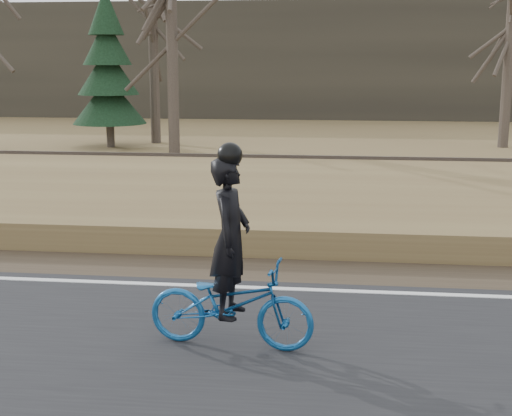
# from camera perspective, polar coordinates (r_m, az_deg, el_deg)

# --- Properties ---
(ground) EXTENTS (120.00, 120.00, 0.00)m
(ground) POSITION_cam_1_polar(r_m,az_deg,el_deg) (9.43, 8.67, -7.39)
(ground) COLOR olive
(ground) RESTS_ON ground
(road) EXTENTS (120.00, 6.00, 0.06)m
(road) POSITION_cam_1_polar(r_m,az_deg,el_deg) (7.11, 9.33, -13.79)
(road) COLOR black
(road) RESTS_ON ground
(edge_line) EXTENTS (120.00, 0.12, 0.01)m
(edge_line) POSITION_cam_1_polar(r_m,az_deg,el_deg) (9.60, 8.65, -6.64)
(edge_line) COLOR silver
(edge_line) RESTS_ON road
(shoulder) EXTENTS (120.00, 1.60, 0.04)m
(shoulder) POSITION_cam_1_polar(r_m,az_deg,el_deg) (10.57, 8.47, -5.16)
(shoulder) COLOR #473A2B
(shoulder) RESTS_ON ground
(embankment) EXTENTS (120.00, 5.00, 0.44)m
(embankment) POSITION_cam_1_polar(r_m,az_deg,el_deg) (13.42, 8.14, -0.61)
(embankment) COLOR olive
(embankment) RESTS_ON ground
(ballast) EXTENTS (120.00, 3.00, 0.45)m
(ballast) POSITION_cam_1_polar(r_m,az_deg,el_deg) (17.15, 7.86, 2.12)
(ballast) COLOR slate
(ballast) RESTS_ON ground
(railroad) EXTENTS (120.00, 2.40, 0.29)m
(railroad) POSITION_cam_1_polar(r_m,az_deg,el_deg) (17.10, 7.89, 3.13)
(railroad) COLOR black
(railroad) RESTS_ON ballast
(treeline_backdrop) EXTENTS (120.00, 4.00, 6.00)m
(treeline_backdrop) POSITION_cam_1_polar(r_m,az_deg,el_deg) (38.91, 7.40, 11.61)
(treeline_backdrop) COLOR #383328
(treeline_backdrop) RESTS_ON ground
(cyclist) EXTENTS (1.85, 0.81, 2.20)m
(cyclist) POSITION_cam_1_polar(r_m,az_deg,el_deg) (7.58, -2.02, -6.07)
(cyclist) COLOR #144F8D
(cyclist) RESTS_ON road
(bare_tree_left) EXTENTS (0.36, 0.36, 7.59)m
(bare_tree_left) POSITION_cam_1_polar(r_m,az_deg,el_deg) (26.95, -8.23, 13.23)
(bare_tree_left) COLOR #50453B
(bare_tree_left) RESTS_ON ground
(bare_tree_near_left) EXTENTS (0.36, 0.36, 7.57)m
(bare_tree_near_left) POSITION_cam_1_polar(r_m,az_deg,el_deg) (23.26, -6.75, 13.48)
(bare_tree_near_left) COLOR #50453B
(bare_tree_near_left) RESTS_ON ground
(bare_tree_center) EXTENTS (0.36, 0.36, 8.08)m
(bare_tree_center) POSITION_cam_1_polar(r_m,az_deg,el_deg) (26.81, 19.71, 13.20)
(bare_tree_center) COLOR #50453B
(bare_tree_center) RESTS_ON ground
(conifer) EXTENTS (2.60, 2.60, 5.53)m
(conifer) POSITION_cam_1_polar(r_m,az_deg,el_deg) (25.92, -11.76, 10.55)
(conifer) COLOR #50453B
(conifer) RESTS_ON ground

